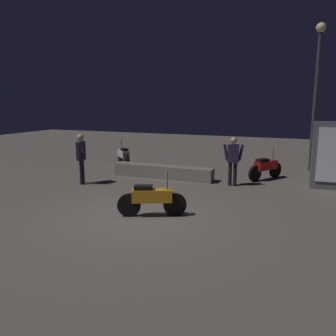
# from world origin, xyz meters

# --- Properties ---
(ground_plane) EXTENTS (40.00, 40.00, 0.00)m
(ground_plane) POSITION_xyz_m (0.00, 0.00, 0.00)
(ground_plane) COLOR #605951
(motorcycle_orange_foreground) EXTENTS (1.55, 0.79, 1.11)m
(motorcycle_orange_foreground) POSITION_xyz_m (0.26, 0.15, 0.44)
(motorcycle_orange_foreground) COLOR black
(motorcycle_orange_foreground) RESTS_ON ground_plane
(motorcycle_red_parked_left) EXTENTS (0.97, 1.46, 1.11)m
(motorcycle_red_parked_left) POSITION_xyz_m (2.29, 5.26, 0.44)
(motorcycle_red_parked_left) COLOR black
(motorcycle_red_parked_left) RESTS_ON ground_plane
(motorcycle_white_parked_right) EXTENTS (1.23, 1.26, 1.11)m
(motorcycle_white_parked_right) POSITION_xyz_m (-3.72, 5.76, 0.44)
(motorcycle_white_parked_right) COLOR black
(motorcycle_white_parked_right) RESTS_ON ground_plane
(person_rider_beside) EXTENTS (0.66, 0.30, 1.60)m
(person_rider_beside) POSITION_xyz_m (1.41, 3.92, 0.95)
(person_rider_beside) COLOR black
(person_rider_beside) RESTS_ON ground_plane
(person_bystander_far) EXTENTS (0.37, 0.64, 1.68)m
(person_bystander_far) POSITION_xyz_m (-3.29, 2.24, 1.00)
(person_bystander_far) COLOR black
(person_bystander_far) RESTS_ON ground_plane
(streetlamp_near) EXTENTS (0.36, 0.36, 5.58)m
(streetlamp_near) POSITION_xyz_m (3.75, 7.58, 3.50)
(streetlamp_near) COLOR #38383D
(streetlamp_near) RESTS_ON ground_plane
(planter_wall_low) EXTENTS (3.72, 0.50, 0.45)m
(planter_wall_low) POSITION_xyz_m (-1.16, 4.11, 0.23)
(planter_wall_low) COLOR gray
(planter_wall_low) RESTS_ON ground_plane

